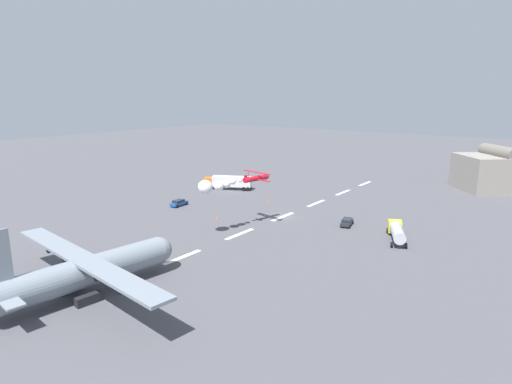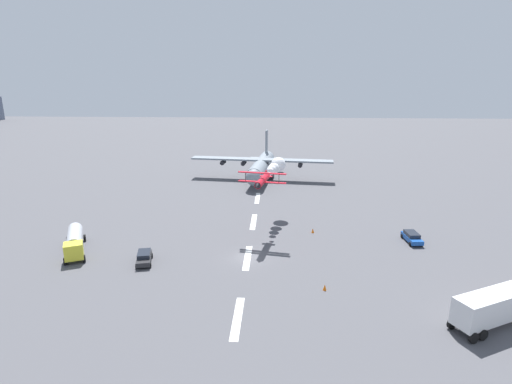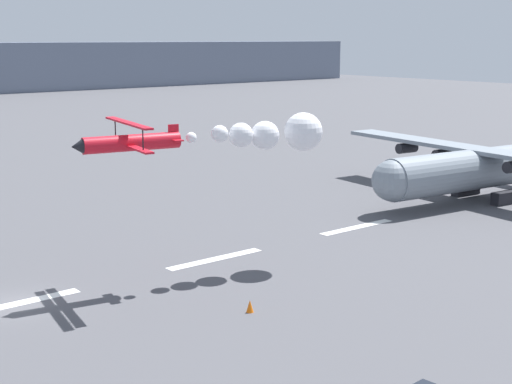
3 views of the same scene
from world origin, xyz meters
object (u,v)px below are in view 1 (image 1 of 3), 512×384
(airport_staff_sedan, at_px, (347,222))
(traffic_cone_near, at_px, (269,201))
(fuel_tanker_truck, at_px, (397,231))
(traffic_cone_far, at_px, (217,218))
(cargo_transport_plane, at_px, (93,269))
(stunt_biplane_red, at_px, (223,184))
(followme_car_yellow, at_px, (179,203))
(semi_truck_orange, at_px, (227,182))

(airport_staff_sedan, relative_size, traffic_cone_near, 6.34)
(fuel_tanker_truck, relative_size, traffic_cone_far, 12.76)
(cargo_transport_plane, height_order, stunt_biplane_red, cargo_transport_plane)
(followme_car_yellow, relative_size, airport_staff_sedan, 0.99)
(traffic_cone_far, bearing_deg, fuel_tanker_truck, 105.09)
(followme_car_yellow, bearing_deg, traffic_cone_far, 78.21)
(stunt_biplane_red, bearing_deg, semi_truck_orange, -140.49)
(airport_staff_sedan, height_order, traffic_cone_near, airport_staff_sedan)
(cargo_transport_plane, height_order, traffic_cone_far, cargo_transport_plane)
(cargo_transport_plane, distance_m, stunt_biplane_red, 30.82)
(stunt_biplane_red, height_order, traffic_cone_near, stunt_biplane_red)
(semi_truck_orange, relative_size, traffic_cone_near, 19.33)
(cargo_transport_plane, xyz_separation_m, traffic_cone_far, (-35.56, -9.94, -3.01))
(traffic_cone_near, bearing_deg, airport_staff_sedan, 75.16)
(fuel_tanker_truck, xyz_separation_m, traffic_cone_far, (9.44, -35.00, -1.37))
(fuel_tanker_truck, bearing_deg, traffic_cone_near, -104.87)
(cargo_transport_plane, height_order, semi_truck_orange, cargo_transport_plane)
(stunt_biplane_red, bearing_deg, cargo_transport_plane, 6.39)
(stunt_biplane_red, distance_m, traffic_cone_far, 12.42)
(airport_staff_sedan, bearing_deg, fuel_tanker_truck, 75.07)
(fuel_tanker_truck, distance_m, followme_car_yellow, 50.28)
(stunt_biplane_red, distance_m, fuel_tanker_truck, 33.00)
(cargo_transport_plane, relative_size, traffic_cone_far, 47.32)
(stunt_biplane_red, distance_m, traffic_cone_near, 26.59)
(cargo_transport_plane, bearing_deg, traffic_cone_far, -164.39)
(stunt_biplane_red, relative_size, semi_truck_orange, 1.19)
(stunt_biplane_red, bearing_deg, followme_car_yellow, -111.89)
(airport_staff_sedan, distance_m, traffic_cone_far, 26.94)
(fuel_tanker_truck, bearing_deg, semi_truck_orange, -105.48)
(stunt_biplane_red, relative_size, traffic_cone_far, 23.07)
(cargo_transport_plane, distance_m, fuel_tanker_truck, 51.53)
(fuel_tanker_truck, height_order, airport_staff_sedan, fuel_tanker_truck)
(cargo_transport_plane, bearing_deg, stunt_biplane_red, -173.61)
(stunt_biplane_red, xyz_separation_m, semi_truck_orange, (-29.58, -24.39, -7.22))
(cargo_transport_plane, xyz_separation_m, stunt_biplane_red, (-30.05, -3.36, 5.97))
(semi_truck_orange, relative_size, fuel_tanker_truck, 1.51)
(traffic_cone_near, bearing_deg, cargo_transport_plane, 10.20)
(stunt_biplane_red, xyz_separation_m, traffic_cone_near, (-24.19, -6.39, -8.97))
(cargo_transport_plane, height_order, traffic_cone_near, cargo_transport_plane)
(semi_truck_orange, bearing_deg, followme_car_yellow, 8.01)
(stunt_biplane_red, height_order, airport_staff_sedan, stunt_biplane_red)
(stunt_biplane_red, xyz_separation_m, traffic_cone_far, (-5.51, -6.57, -8.97))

